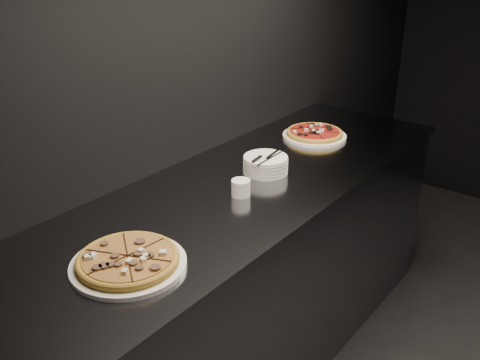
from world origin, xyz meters
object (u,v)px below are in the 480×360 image
Objects in this scene: cutlery at (265,157)px; ramekin at (241,187)px; pizza_tomato at (315,134)px; counter at (240,280)px; pizza_mushroom at (128,261)px; plate_stack at (266,164)px.

cutlery reaches higher than ramekin.
ramekin is (0.11, -0.75, 0.01)m from pizza_tomato.
pizza_tomato reaches higher than counter.
counter is 5.80× the size of pizza_mushroom.
pizza_tomato is 0.51m from plate_stack.
ramekin reaches higher than pizza_mushroom.
ramekin is (0.05, -0.23, -0.04)m from cutlery.
cutlery reaches higher than plate_stack.
pizza_mushroom is 1.16× the size of pizza_tomato.
pizza_mushroom is at bearing -83.74° from pizza_tomato.
plate_stack is (-0.09, 0.85, 0.01)m from pizza_mushroom.
pizza_mushroom is 0.61m from ramekin.
pizza_tomato is at bearing 96.26° from pizza_mushroom.
counter is 12.85× the size of plate_stack.
plate_stack is at bearing 103.15° from ramekin.
counter is 11.97× the size of cutlery.
pizza_mushroom is at bearing -86.68° from ramekin.
counter is at bearing -88.81° from plate_stack.
pizza_tomato is at bearing 88.51° from cutlery.
cutlery is 0.24m from ramekin.
plate_stack is at bearing 96.21° from pizza_mushroom.
plate_stack reaches higher than pizza_tomato.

